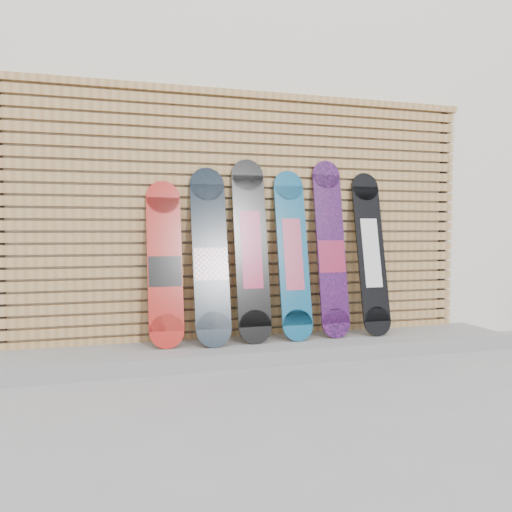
# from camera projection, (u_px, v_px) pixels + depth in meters

# --- Properties ---
(ground) EXTENTS (80.00, 80.00, 0.00)m
(ground) POSITION_uv_depth(u_px,v_px,m) (302.00, 378.00, 3.61)
(ground) COLOR #949497
(ground) RESTS_ON ground
(building) EXTENTS (12.00, 5.00, 3.60)m
(building) POSITION_uv_depth(u_px,v_px,m) (247.00, 178.00, 7.02)
(building) COLOR white
(building) RESTS_ON ground
(concrete_step) EXTENTS (4.60, 0.70, 0.12)m
(concrete_step) POSITION_uv_depth(u_px,v_px,m) (257.00, 349.00, 4.22)
(concrete_step) COLOR gray
(concrete_step) RESTS_ON ground
(slat_wall) EXTENTS (4.26, 0.08, 2.29)m
(slat_wall) POSITION_uv_depth(u_px,v_px,m) (248.00, 215.00, 4.44)
(slat_wall) COLOR #B18249
(slat_wall) RESTS_ON ground
(snowboard_0) EXTENTS (0.28, 0.31, 1.36)m
(snowboard_0) POSITION_uv_depth(u_px,v_px,m) (165.00, 264.00, 4.09)
(snowboard_0) COLOR red
(snowboard_0) RESTS_ON concrete_step
(snowboard_1) EXTENTS (0.30, 0.37, 1.49)m
(snowboard_1) POSITION_uv_depth(u_px,v_px,m) (210.00, 256.00, 4.15)
(snowboard_1) COLOR black
(snowboard_1) RESTS_ON concrete_step
(snowboard_2) EXTENTS (0.29, 0.34, 1.57)m
(snowboard_2) POSITION_uv_depth(u_px,v_px,m) (251.00, 250.00, 4.26)
(snowboard_2) COLOR black
(snowboard_2) RESTS_ON concrete_step
(snowboard_3) EXTENTS (0.27, 0.34, 1.48)m
(snowboard_3) POSITION_uv_depth(u_px,v_px,m) (293.00, 254.00, 4.37)
(snowboard_3) COLOR navy
(snowboard_3) RESTS_ON concrete_step
(snowboard_4) EXTENTS (0.26, 0.31, 1.59)m
(snowboard_4) POSITION_uv_depth(u_px,v_px,m) (331.00, 249.00, 4.48)
(snowboard_4) COLOR black
(snowboard_4) RESTS_ON concrete_step
(snowboard_5) EXTENTS (0.27, 0.34, 1.49)m
(snowboard_5) POSITION_uv_depth(u_px,v_px,m) (371.00, 253.00, 4.57)
(snowboard_5) COLOR black
(snowboard_5) RESTS_ON concrete_step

